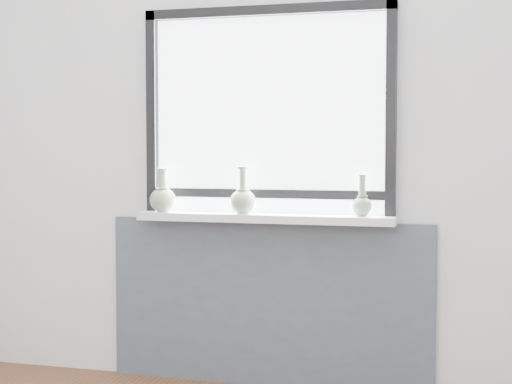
% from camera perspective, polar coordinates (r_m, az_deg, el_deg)
% --- Properties ---
extents(back_wall, '(3.60, 0.02, 2.60)m').
position_cam_1_polar(back_wall, '(4.04, 0.98, 4.17)').
color(back_wall, silver).
rests_on(back_wall, ground).
extents(apron_panel, '(1.70, 0.03, 0.86)m').
position_cam_1_polar(apron_panel, '(4.09, 0.86, -8.10)').
color(apron_panel, '#46535C').
rests_on(apron_panel, ground).
extents(windowsill, '(1.32, 0.18, 0.04)m').
position_cam_1_polar(windowsill, '(3.96, 0.61, -1.90)').
color(windowsill, white).
rests_on(windowsill, apron_panel).
extents(window, '(1.30, 0.06, 1.05)m').
position_cam_1_polar(window, '(4.01, 0.85, 6.20)').
color(window, black).
rests_on(window, windowsill).
extents(vase_a, '(0.14, 0.14, 0.23)m').
position_cam_1_polar(vase_a, '(4.10, -6.79, -0.41)').
color(vase_a, '#91A685').
rests_on(vase_a, windowsill).
extents(vase_b, '(0.13, 0.13, 0.24)m').
position_cam_1_polar(vase_b, '(3.96, -0.95, -0.53)').
color(vase_b, '#91A685').
rests_on(vase_b, windowsill).
extents(vase_c, '(0.10, 0.10, 0.20)m').
position_cam_1_polar(vase_c, '(3.86, 7.72, -0.84)').
color(vase_c, '#91A685').
rests_on(vase_c, windowsill).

